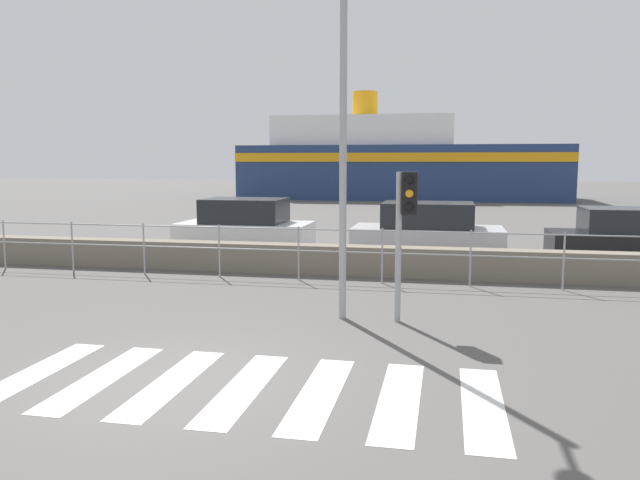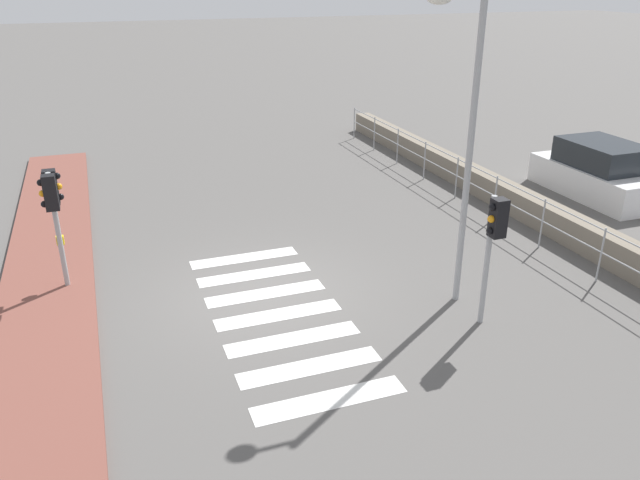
% 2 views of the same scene
% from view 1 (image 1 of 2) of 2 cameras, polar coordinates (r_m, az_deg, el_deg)
% --- Properties ---
extents(ground_plane, '(160.00, 160.00, 0.00)m').
position_cam_1_polar(ground_plane, '(7.82, -13.56, -12.55)').
color(ground_plane, '#565451').
extents(crosswalk, '(5.85, 2.40, 0.01)m').
position_cam_1_polar(crosswalk, '(7.49, -6.99, -13.25)').
color(crosswalk, silver).
rests_on(crosswalk, ground_plane).
extents(seawall, '(24.67, 0.55, 0.68)m').
position_cam_1_polar(seawall, '(14.66, -1.18, -1.73)').
color(seawall, slate).
rests_on(seawall, ground_plane).
extents(harbor_fence, '(22.25, 0.04, 1.20)m').
position_cam_1_polar(harbor_fence, '(13.76, -1.98, -0.45)').
color(harbor_fence, '#9EA0A3').
rests_on(harbor_fence, ground_plane).
extents(traffic_light_far, '(0.34, 0.32, 2.45)m').
position_cam_1_polar(traffic_light_far, '(10.11, 7.85, 2.52)').
color(traffic_light_far, '#9EA0A3').
rests_on(traffic_light_far, ground_plane).
extents(streetlamp, '(0.32, 1.10, 5.74)m').
position_cam_1_polar(streetlamp, '(10.09, 1.95, 12.68)').
color(streetlamp, '#9EA0A3').
rests_on(streetlamp, ground_plane).
extents(ferry_boat, '(22.25, 7.77, 7.55)m').
position_cam_1_polar(ferry_boat, '(45.17, 6.79, 6.94)').
color(ferry_boat, navy).
rests_on(ferry_boat, ground_plane).
extents(parked_car_white, '(3.82, 1.88, 1.55)m').
position_cam_1_polar(parked_car_white, '(18.27, -6.86, 1.00)').
color(parked_car_white, silver).
rests_on(parked_car_white, ground_plane).
extents(parked_car_silver, '(4.07, 1.88, 1.50)m').
position_cam_1_polar(parked_car_silver, '(17.35, 9.78, 0.56)').
color(parked_car_silver, '#BCBCC1').
rests_on(parked_car_silver, ground_plane).
extents(parked_car_black, '(4.03, 1.82, 1.43)m').
position_cam_1_polar(parked_car_black, '(17.98, 26.57, 0.02)').
color(parked_car_black, black).
rests_on(parked_car_black, ground_plane).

